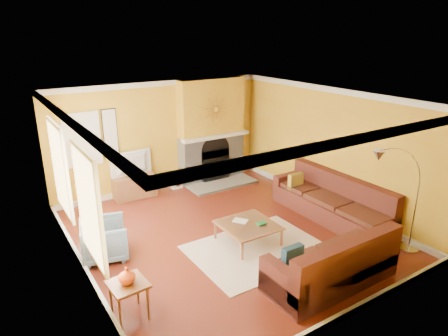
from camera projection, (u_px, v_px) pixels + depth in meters
floor at (226, 234)px, 7.97m from camera, size 5.50×6.00×0.02m
ceiling at (226, 98)px, 7.07m from camera, size 5.50×6.00×0.02m
wall_back at (160, 136)px, 9.91m from camera, size 5.50×0.02×2.70m
wall_front at (353, 236)px, 5.13m from camera, size 5.50×0.02×2.70m
wall_left at (76, 203)px, 6.12m from camera, size 0.02×6.00×2.70m
wall_right at (330, 148)px, 8.93m from camera, size 0.02×6.00×2.70m
baseboard at (226, 231)px, 7.95m from camera, size 5.50×6.00×0.12m
crown_molding at (226, 102)px, 7.10m from camera, size 5.50×6.00×0.12m
window_left_near at (59, 169)px, 7.12m from camera, size 0.06×1.22×1.72m
window_left_far at (88, 207)px, 5.61m from camera, size 0.06×1.22×1.72m
window_back at (82, 140)px, 8.84m from camera, size 0.82×0.06×1.22m
wall_art at (110, 133)px, 9.16m from camera, size 0.34×0.04×1.14m
fireplace at (211, 131)px, 10.44m from camera, size 1.80×0.40×2.70m
mantel at (216, 136)px, 10.28m from camera, size 1.92×0.22×0.08m
hearth at (223, 184)px, 10.43m from camera, size 1.80×0.70×0.06m
sunburst at (216, 109)px, 10.06m from camera, size 0.70×0.04×0.70m
rug at (258, 250)px, 7.38m from camera, size 2.40×1.80×0.02m
sectional_sofa at (301, 218)px, 7.63m from camera, size 3.32×3.52×0.90m
coffee_table at (248, 233)px, 7.58m from camera, size 1.02×1.02×0.40m
media_console at (134, 186)px, 9.63m from camera, size 1.00×0.45×0.55m
tv at (133, 164)px, 9.44m from camera, size 1.03×0.20×0.59m
subwoofer at (175, 182)px, 10.28m from camera, size 0.30×0.30×0.30m
armchair at (104, 240)px, 7.04m from camera, size 0.93×0.92×0.71m
side_table at (129, 300)px, 5.60m from camera, size 0.53×0.53×0.55m
vase at (127, 275)px, 5.47m from camera, size 0.29×0.29×0.25m
book at (238, 223)px, 7.51m from camera, size 0.32×0.33×0.03m
arc_lamp at (397, 205)px, 6.74m from camera, size 1.35×0.36×2.12m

